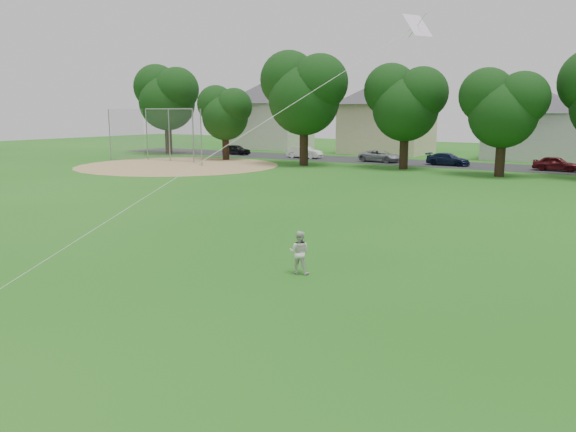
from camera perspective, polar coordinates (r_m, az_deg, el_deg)
The scene contains 9 objects.
ground at distance 13.99m, azimuth -11.85°, elevation -9.74°, with size 160.00×160.00×0.00m, color #1A5914.
street at distance 52.38m, azimuth 22.05°, elevation 4.56°, with size 90.00×7.00×0.01m, color #2D2D30.
dirt_infield at distance 51.57m, azimuth -11.06°, elevation 5.06°, with size 18.00×18.00×0.02m, color #9E7F51.
older_boy at distance 16.80m, azimuth 1.16°, elevation -3.72°, with size 0.64×0.50×1.31m, color silver.
kite at distance 14.02m, azimuth -6.94°, elevation 6.67°, with size 3.64×5.31×13.28m.
baseball_backstop at distance 55.79m, azimuth -12.36°, elevation 8.00°, with size 11.51×2.36×5.04m.
tree_row at distance 46.02m, azimuth 20.57°, elevation 11.55°, with size 81.34×9.97×10.42m.
parked_cars at distance 51.63m, azimuth 20.33°, elevation 5.27°, with size 54.53×2.55×1.27m.
house_row at distance 62.49m, azimuth 21.59°, elevation 9.93°, with size 76.76×13.46×10.55m.
Camera 1 is at (9.25, -9.34, 4.81)m, focal length 35.00 mm.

